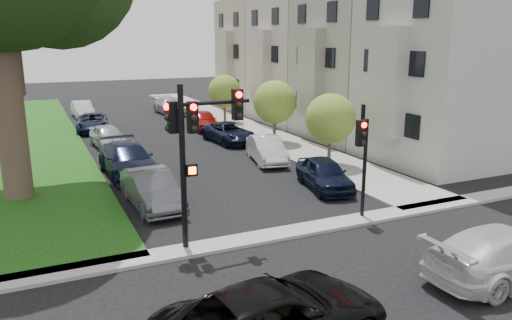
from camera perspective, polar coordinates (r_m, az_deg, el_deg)
name	(u,v)px	position (r m, az deg, el deg)	size (l,w,h in m)	color
ground	(322,255)	(16.27, 7.50, -10.75)	(140.00, 140.00, 0.00)	black
grass_strip	(16,140)	(37.07, -25.77, 2.12)	(8.00, 44.00, 0.12)	#1A3710
sidewalk_right	(234,123)	(39.89, -2.58, 4.24)	(3.50, 44.00, 0.12)	gray
sidewalk_cross	(291,232)	(17.82, 4.07, -8.19)	(60.00, 1.00, 0.12)	gray
house_a	(447,33)	(28.92, 20.95, 13.38)	(7.70, 7.55, 15.97)	beige
house_b	(361,34)	(34.63, 11.90, 13.92)	(7.70, 7.55, 15.97)	gray
house_c	(304,34)	(40.92, 5.50, 14.10)	(7.70, 7.55, 15.97)	beige
house_d	(263,35)	(47.57, 0.84, 14.13)	(7.70, 7.55, 15.97)	#AFA98A
small_tree_a	(330,119)	(26.26, 8.49, 4.69)	(2.62, 2.62, 3.93)	#47372F
small_tree_b	(275,102)	(31.75, 2.16, 6.63)	(2.74, 2.74, 4.11)	#47372F
small_tree_c	(224,91)	(39.79, -3.62, 7.85)	(2.57, 2.57, 3.86)	#47372F
traffic_signal_main	(195,137)	(15.69, -7.02, 2.61)	(2.62, 0.68, 5.38)	black
traffic_signal_secondary	(363,151)	(18.79, 12.09, 1.07)	(0.50, 0.40, 3.84)	black
car_cross_near	(274,317)	(11.53, 2.11, -17.46)	(2.50, 5.42, 1.51)	black
car_cross_far	(508,253)	(16.12, 26.84, -9.51)	(2.14, 5.26, 1.53)	silver
car_parked_0	(324,174)	(22.86, 7.83, -1.56)	(1.68, 4.17, 1.42)	black
car_parked_1	(267,149)	(27.50, 1.24, 1.21)	(1.50, 4.31, 1.42)	silver
car_parked_2	(229,133)	(32.66, -3.05, 3.12)	(2.16, 4.69, 1.30)	black
car_parked_3	(204,120)	(37.39, -5.94, 4.54)	(1.68, 4.19, 1.43)	maroon
car_parked_4	(170,106)	(45.59, -9.76, 6.12)	(2.05, 5.04, 1.46)	#999BA0
car_parked_5	(152,189)	(20.65, -11.82, -3.28)	(1.60, 4.60, 1.51)	#3F4247
car_parked_6	(128,160)	(25.58, -14.40, 0.01)	(2.25, 5.53, 1.60)	black
car_parked_7	(108,136)	(32.40, -16.55, 2.59)	(1.69, 4.20, 1.43)	#999BA0
car_parked_8	(92,122)	(38.45, -18.19, 4.10)	(2.19, 4.75, 1.32)	black
car_parked_9	(82,109)	(45.51, -19.23, 5.49)	(1.47, 4.21, 1.39)	silver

